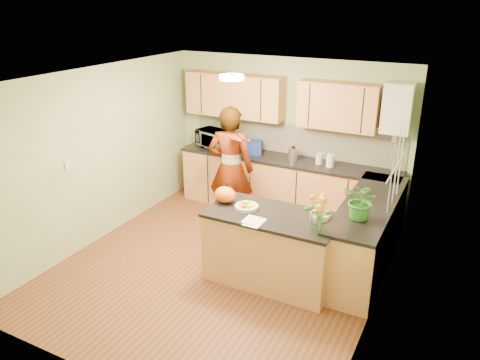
% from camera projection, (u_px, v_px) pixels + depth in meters
% --- Properties ---
extents(floor, '(4.50, 4.50, 0.00)m').
position_uv_depth(floor, '(222.00, 265.00, 6.29)').
color(floor, '#5C2E1A').
rests_on(floor, ground).
extents(ceiling, '(4.00, 4.50, 0.02)m').
position_uv_depth(ceiling, '(219.00, 78.00, 5.38)').
color(ceiling, white).
rests_on(ceiling, wall_back).
extents(wall_back, '(4.00, 0.02, 2.50)m').
position_uv_depth(wall_back, '(288.00, 135.00, 7.69)').
color(wall_back, '#8AA374').
rests_on(wall_back, floor).
extents(wall_front, '(4.00, 0.02, 2.50)m').
position_uv_depth(wall_front, '(91.00, 264.00, 3.97)').
color(wall_front, '#8AA374').
rests_on(wall_front, floor).
extents(wall_left, '(0.02, 4.50, 2.50)m').
position_uv_depth(wall_left, '(99.00, 156.00, 6.69)').
color(wall_left, '#8AA374').
rests_on(wall_left, floor).
extents(wall_right, '(0.02, 4.50, 2.50)m').
position_uv_depth(wall_right, '(384.00, 210.00, 4.98)').
color(wall_right, '#8AA374').
rests_on(wall_right, floor).
extents(back_counter, '(3.64, 0.62, 0.94)m').
position_uv_depth(back_counter, '(285.00, 186.00, 7.69)').
color(back_counter, '#B9794A').
rests_on(back_counter, floor).
extents(right_counter, '(0.62, 2.24, 0.94)m').
position_uv_depth(right_counter, '(367.00, 235.00, 6.10)').
color(right_counter, '#B9794A').
rests_on(right_counter, floor).
extents(splashback, '(3.60, 0.02, 0.52)m').
position_uv_depth(splashback, '(293.00, 139.00, 7.66)').
color(splashback, '#EFE9CF').
rests_on(splashback, back_counter).
extents(upper_cabinets, '(3.20, 0.34, 0.70)m').
position_uv_depth(upper_cabinets, '(275.00, 99.00, 7.41)').
color(upper_cabinets, '#B9794A').
rests_on(upper_cabinets, wall_back).
extents(boiler, '(0.40, 0.30, 0.86)m').
position_uv_depth(boiler, '(398.00, 108.00, 6.60)').
color(boiler, white).
rests_on(boiler, wall_back).
extents(window_right, '(0.01, 1.30, 1.05)m').
position_uv_depth(window_right, '(397.00, 166.00, 5.37)').
color(window_right, white).
rests_on(window_right, wall_right).
extents(light_switch, '(0.02, 0.09, 0.09)m').
position_uv_depth(light_switch, '(68.00, 165.00, 6.17)').
color(light_switch, white).
rests_on(light_switch, wall_left).
extents(ceiling_lamp, '(0.30, 0.30, 0.07)m').
position_uv_depth(ceiling_lamp, '(232.00, 77.00, 5.64)').
color(ceiling_lamp, '#FFEABF').
rests_on(ceiling_lamp, ceiling).
extents(peninsula_island, '(1.60, 0.82, 0.92)m').
position_uv_depth(peninsula_island, '(272.00, 247.00, 5.81)').
color(peninsula_island, '#B9794A').
rests_on(peninsula_island, floor).
extents(fruit_dish, '(0.29, 0.29, 0.10)m').
position_uv_depth(fruit_dish, '(247.00, 205.00, 5.78)').
color(fruit_dish, beige).
rests_on(fruit_dish, peninsula_island).
extents(orange_bowl, '(0.24, 0.24, 0.14)m').
position_uv_depth(orange_bowl, '(320.00, 214.00, 5.51)').
color(orange_bowl, beige).
rests_on(orange_bowl, peninsula_island).
extents(flower_vase, '(0.27, 0.27, 0.49)m').
position_uv_depth(flower_vase, '(317.00, 204.00, 5.12)').
color(flower_vase, silver).
rests_on(flower_vase, peninsula_island).
extents(orange_bag, '(0.29, 0.26, 0.21)m').
position_uv_depth(orange_bag, '(225.00, 195.00, 5.94)').
color(orange_bag, orange).
rests_on(orange_bag, peninsula_island).
extents(papers, '(0.20, 0.28, 0.01)m').
position_uv_depth(papers, '(254.00, 222.00, 5.44)').
color(papers, white).
rests_on(papers, peninsula_island).
extents(violinist, '(0.77, 0.57, 1.91)m').
position_uv_depth(violinist, '(231.00, 169.00, 7.02)').
color(violinist, '#E4B58B').
rests_on(violinist, floor).
extents(violin, '(0.57, 0.50, 0.14)m').
position_uv_depth(violin, '(235.00, 137.00, 6.55)').
color(violin, '#4A0A04').
rests_on(violin, violinist).
extents(microwave, '(0.63, 0.51, 0.30)m').
position_uv_depth(microwave, '(213.00, 139.00, 8.05)').
color(microwave, white).
rests_on(microwave, back_counter).
extents(blue_box, '(0.33, 0.28, 0.23)m').
position_uv_depth(blue_box, '(253.00, 147.00, 7.71)').
color(blue_box, navy).
rests_on(blue_box, back_counter).
extents(kettle, '(0.15, 0.15, 0.28)m').
position_uv_depth(kettle, '(293.00, 153.00, 7.41)').
color(kettle, silver).
rests_on(kettle, back_counter).
extents(jar_cream, '(0.12, 0.12, 0.17)m').
position_uv_depth(jar_cream, '(319.00, 159.00, 7.25)').
color(jar_cream, beige).
rests_on(jar_cream, back_counter).
extents(jar_white, '(0.14, 0.14, 0.19)m').
position_uv_depth(jar_white, '(330.00, 161.00, 7.13)').
color(jar_white, white).
rests_on(jar_white, back_counter).
extents(potted_plant, '(0.52, 0.49, 0.47)m').
position_uv_depth(potted_plant, '(362.00, 201.00, 5.38)').
color(potted_plant, '#337D29').
rests_on(potted_plant, right_counter).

